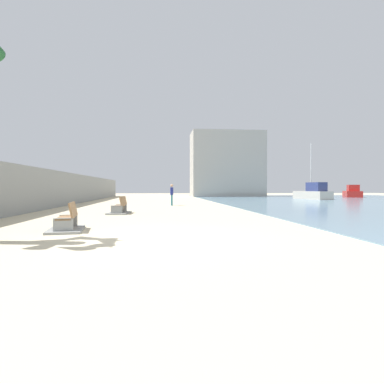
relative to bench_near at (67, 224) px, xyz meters
The scene contains 9 objects.
ground_plane 16.36m from the bench_near, 80.29° to the left, with size 120.00×120.00×0.00m, color beige.
seawall 16.84m from the bench_near, 106.39° to the left, with size 0.80×64.00×2.74m, color gray.
bench_near is the anchor object (origin of this frame).
bench_far 7.65m from the bench_near, 83.09° to the left, with size 1.27×2.18×0.98m.
person_walking 16.43m from the bench_near, 75.09° to the left, with size 0.26×0.51×1.77m.
boat_far_left 42.26m from the bench_near, 53.94° to the left, with size 3.82×6.87×7.83m.
boat_far_right 36.37m from the bench_near, 51.87° to the left, with size 2.56×6.41×2.09m.
boat_distant 49.43m from the bench_near, 48.49° to the left, with size 4.39×6.42×1.88m.
harbor_building 46.78m from the bench_near, 71.63° to the left, with size 12.00×6.00×10.80m, color #ADAAA3.
Camera 1 is at (0.36, -10.00, 1.47)m, focal length 31.51 mm.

